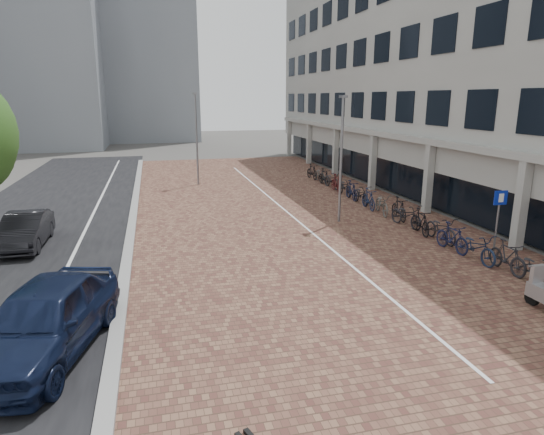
{
  "coord_description": "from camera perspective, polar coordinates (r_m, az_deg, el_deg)",
  "views": [
    {
      "loc": [
        -4.0,
        -9.79,
        5.49
      ],
      "look_at": [
        0.0,
        6.0,
        1.3
      ],
      "focal_mm": 30.93,
      "sensor_mm": 36.0,
      "label": 1
    }
  ],
  "objects": [
    {
      "name": "bg_towers",
      "position": [
        60.23,
        -25.8,
        21.18
      ],
      "size": [
        33.0,
        23.0,
        32.0
      ],
      "color": "gray",
      "rests_on": "ground"
    },
    {
      "name": "curb",
      "position": [
        22.48,
        -16.59,
        -0.14
      ],
      "size": [
        0.35,
        42.0,
        0.14
      ],
      "primitive_type": "cube",
      "color": "gray",
      "rests_on": "ground"
    },
    {
      "name": "street_asphalt",
      "position": [
        23.02,
        -26.3,
        -0.89
      ],
      "size": [
        8.0,
        50.0,
        0.03
      ],
      "primitive_type": "cube",
      "color": "black",
      "rests_on": "ground"
    },
    {
      "name": "lamp_near",
      "position": [
        20.93,
        8.4,
        6.78
      ],
      "size": [
        0.12,
        0.12,
        5.52
      ],
      "primitive_type": "cylinder",
      "color": "gray",
      "rests_on": "ground"
    },
    {
      "name": "lamp_far",
      "position": [
        30.33,
        -9.15,
        9.27
      ],
      "size": [
        0.12,
        0.12,
        5.72
      ],
      "primitive_type": "cylinder",
      "color": "slate",
      "rests_on": "ground"
    },
    {
      "name": "lane_line",
      "position": [
        22.66,
        -21.38,
        -0.55
      ],
      "size": [
        0.12,
        44.0,
        0.0
      ],
      "primitive_type": "cube",
      "color": "white",
      "rests_on": "street_asphalt"
    },
    {
      "name": "ground",
      "position": [
        11.91,
        7.3,
        -13.14
      ],
      "size": [
        140.0,
        140.0,
        0.0
      ],
      "primitive_type": "plane",
      "color": "#474442",
      "rests_on": "ground"
    },
    {
      "name": "office_building",
      "position": [
        31.01,
        20.18,
        19.06
      ],
      "size": [
        8.4,
        40.0,
        15.0
      ],
      "color": "#A2A29D",
      "rests_on": "ground"
    },
    {
      "name": "parking_line",
      "position": [
        23.3,
        1.62,
        0.88
      ],
      "size": [
        0.1,
        30.0,
        0.0
      ],
      "primitive_type": "cube",
      "color": "white",
      "rests_on": "plaza_brick"
    },
    {
      "name": "parking_sign",
      "position": [
        18.05,
        25.85,
        0.5
      ],
      "size": [
        0.5,
        0.1,
        2.39
      ],
      "rotation": [
        0.0,
        0.0,
        -0.05
      ],
      "color": "slate",
      "rests_on": "ground"
    },
    {
      "name": "car_navy",
      "position": [
        11.46,
        -25.95,
        -11.14
      ],
      "size": [
        3.16,
        5.19,
        1.65
      ],
      "primitive_type": "imported",
      "rotation": [
        0.0,
        0.0,
        -0.27
      ],
      "color": "black",
      "rests_on": "ground"
    },
    {
      "name": "bike_row",
      "position": [
        23.55,
        12.87,
        1.88
      ],
      "size": [
        1.21,
        21.43,
        1.05
      ],
      "color": "black",
      "rests_on": "ground"
    },
    {
      "name": "plaza_brick",
      "position": [
        23.25,
        1.15,
        0.79
      ],
      "size": [
        14.5,
        42.0,
        0.04
      ],
      "primitive_type": "cube",
      "color": "brown",
      "rests_on": "ground"
    },
    {
      "name": "car_dark",
      "position": [
        19.9,
        -27.83,
        -1.38
      ],
      "size": [
        1.37,
        3.89,
        1.28
      ],
      "primitive_type": "imported",
      "rotation": [
        0.0,
        0.0,
        -0.0
      ],
      "color": "black",
      "rests_on": "ground"
    }
  ]
}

